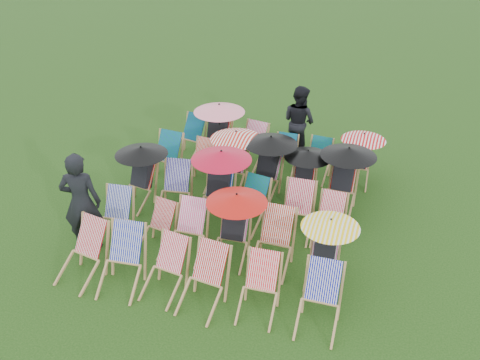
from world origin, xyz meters
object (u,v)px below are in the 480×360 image
(deckchair_5, at_px, (320,301))
(person_rear, at_px, (299,121))
(deckchair_0, at_px, (81,253))
(person_left, at_px, (81,202))
(deckchair_29, at_px, (359,158))

(deckchair_5, distance_m, person_rear, 5.70)
(deckchair_0, xyz_separation_m, person_rear, (2.47, 5.58, 0.39))
(deckchair_0, xyz_separation_m, deckchair_5, (4.02, 0.11, -0.01))
(person_left, bearing_deg, deckchair_5, 154.57)
(deckchair_0, distance_m, deckchair_29, 6.19)
(deckchair_0, height_order, person_rear, person_rear)
(deckchair_0, distance_m, deckchair_5, 4.02)
(deckchair_5, bearing_deg, person_left, 171.20)
(deckchair_5, xyz_separation_m, deckchair_29, (0.01, 4.59, 0.13))
(person_left, height_order, person_rear, person_left)
(deckchair_5, height_order, deckchair_29, deckchair_29)
(deckchair_29, distance_m, person_left, 5.94)
(deckchair_5, relative_size, person_rear, 0.54)
(person_left, bearing_deg, deckchair_0, 100.78)
(deckchair_0, bearing_deg, person_left, 128.97)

